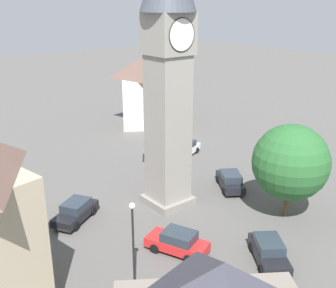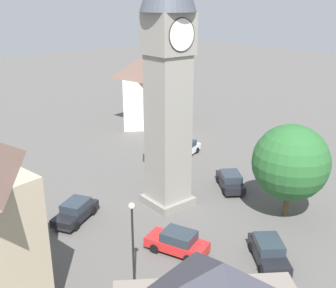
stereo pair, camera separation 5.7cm
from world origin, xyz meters
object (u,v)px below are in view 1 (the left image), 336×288
object	(u,v)px
car_silver_kerb	(185,148)
building_terrace_right	(151,88)
clock_tower	(168,47)
car_white_side	(289,171)
car_green_alley	(178,242)
car_blue_kerb	(76,211)
car_black_far	(230,180)
car_red_corner	(269,251)
tree	(291,162)
lamp_post	(133,234)
pedestrian	(165,163)

from	to	relation	value
car_silver_kerb	building_terrace_right	world-z (taller)	building_terrace_right
car_silver_kerb	clock_tower	bearing A→B (deg)	-138.36
car_white_side	car_green_alley	xyz separation A→B (m)	(-15.68, -2.56, 0.00)
car_silver_kerb	car_white_side	size ratio (longest dim) A/B	1.01
car_blue_kerb	car_white_side	size ratio (longest dim) A/B	1.00
car_black_far	car_green_alley	xyz separation A→B (m)	(-9.84, -4.51, 0.00)
car_silver_kerb	car_black_far	xyz separation A→B (m)	(-2.30, -8.66, 0.00)
clock_tower	car_red_corner	xyz separation A→B (m)	(-0.06, -10.25, -11.79)
car_black_far	building_terrace_right	bearing A→B (deg)	71.90
car_red_corner	car_green_alley	bearing A→B (deg)	130.76
tree	lamp_post	distance (m)	14.00
clock_tower	car_silver_kerb	size ratio (longest dim) A/B	4.81
car_red_corner	building_terrace_right	distance (m)	32.50
car_blue_kerb	pedestrian	bearing A→B (deg)	14.52
car_blue_kerb	car_black_far	world-z (taller)	same
car_red_corner	car_white_side	distance (m)	13.77
car_silver_kerb	pedestrian	world-z (taller)	pedestrian
car_red_corner	car_black_far	distance (m)	10.78
car_white_side	tree	bearing A→B (deg)	-146.24
building_terrace_right	car_blue_kerb	bearing A→B (deg)	-139.14
car_white_side	lamp_post	distance (m)	20.58
pedestrian	lamp_post	xyz separation A→B (m)	(-11.76, -12.06, 2.66)
pedestrian	tree	bearing A→B (deg)	-79.67
car_black_far	building_terrace_right	size ratio (longest dim) A/B	0.41
lamp_post	tree	bearing A→B (deg)	-0.60
car_blue_kerb	building_terrace_right	size ratio (longest dim) A/B	0.42
clock_tower	car_white_side	bearing A→B (deg)	-15.42
car_silver_kerb	car_white_side	distance (m)	11.18
clock_tower	car_silver_kerb	world-z (taller)	clock_tower
tree	lamp_post	size ratio (longest dim) A/B	1.30
car_blue_kerb	car_red_corner	size ratio (longest dim) A/B	1.02
car_green_alley	building_terrace_right	size ratio (longest dim) A/B	0.42
tree	car_white_side	bearing A→B (deg)	33.76
building_terrace_right	lamp_post	world-z (taller)	building_terrace_right
car_silver_kerb	car_black_far	size ratio (longest dim) A/B	1.02
clock_tower	car_black_far	world-z (taller)	clock_tower
car_silver_kerb	lamp_post	distance (m)	22.12
clock_tower	car_red_corner	world-z (taller)	clock_tower
clock_tower	lamp_post	distance (m)	14.03
car_blue_kerb	lamp_post	world-z (taller)	lamp_post
car_silver_kerb	lamp_post	xyz separation A→B (m)	(-16.46, -14.48, 2.91)
car_blue_kerb	car_red_corner	bearing A→B (deg)	-60.11
car_red_corner	pedestrian	distance (m)	15.61
car_white_side	lamp_post	xyz separation A→B (m)	(-20.00, -3.88, 2.91)
car_white_side	lamp_post	bearing A→B (deg)	-169.03
car_black_far	car_green_alley	distance (m)	10.82
pedestrian	lamp_post	size ratio (longest dim) A/B	0.30
car_green_alley	car_silver_kerb	bearing A→B (deg)	47.31
clock_tower	car_blue_kerb	xyz separation A→B (m)	(-7.18, 2.15, -11.79)
pedestrian	car_black_far	bearing A→B (deg)	-68.93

